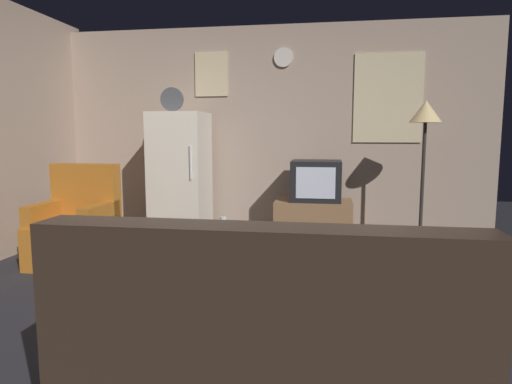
{
  "coord_description": "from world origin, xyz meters",
  "views": [
    {
      "loc": [
        0.73,
        -2.96,
        1.25
      ],
      "look_at": [
        0.1,
        0.9,
        0.75
      ],
      "focal_mm": 31.47,
      "sensor_mm": 36.0,
      "label": 1
    }
  ],
  "objects_px": {
    "standing_lamp": "(425,124)",
    "mug_ceramic_white": "(203,231)",
    "armchair": "(77,229)",
    "crt_tv": "(316,181)",
    "couch": "(266,353)",
    "coffee_table": "(207,262)",
    "fridge": "(180,178)",
    "tv_stand": "(313,224)",
    "wine_glass": "(223,226)",
    "remote_control": "(200,233)",
    "mug_ceramic_tan": "(224,233)"
  },
  "relations": [
    {
      "from": "coffee_table",
      "to": "mug_ceramic_white",
      "type": "height_order",
      "value": "mug_ceramic_white"
    },
    {
      "from": "mug_ceramic_white",
      "to": "mug_ceramic_tan",
      "type": "bearing_deg",
      "value": -9.62
    },
    {
      "from": "coffee_table",
      "to": "couch",
      "type": "height_order",
      "value": "couch"
    },
    {
      "from": "tv_stand",
      "to": "wine_glass",
      "type": "bearing_deg",
      "value": -113.77
    },
    {
      "from": "tv_stand",
      "to": "mug_ceramic_tan",
      "type": "height_order",
      "value": "mug_ceramic_tan"
    },
    {
      "from": "tv_stand",
      "to": "crt_tv",
      "type": "relative_size",
      "value": 1.56
    },
    {
      "from": "coffee_table",
      "to": "couch",
      "type": "relative_size",
      "value": 0.42
    },
    {
      "from": "mug_ceramic_white",
      "to": "fridge",
      "type": "bearing_deg",
      "value": 114.47
    },
    {
      "from": "crt_tv",
      "to": "armchair",
      "type": "xyz_separation_m",
      "value": [
        -2.28,
        -1.01,
        -0.41
      ]
    },
    {
      "from": "mug_ceramic_white",
      "to": "tv_stand",
      "type": "bearing_deg",
      "value": 62.78
    },
    {
      "from": "coffee_table",
      "to": "mug_ceramic_white",
      "type": "xyz_separation_m",
      "value": [
        -0.01,
        -0.07,
        0.27
      ]
    },
    {
      "from": "tv_stand",
      "to": "standing_lamp",
      "type": "relative_size",
      "value": 0.53
    },
    {
      "from": "tv_stand",
      "to": "crt_tv",
      "type": "bearing_deg",
      "value": -2.12
    },
    {
      "from": "crt_tv",
      "to": "standing_lamp",
      "type": "bearing_deg",
      "value": -11.64
    },
    {
      "from": "fridge",
      "to": "crt_tv",
      "type": "height_order",
      "value": "fridge"
    },
    {
      "from": "crt_tv",
      "to": "mug_ceramic_white",
      "type": "height_order",
      "value": "crt_tv"
    },
    {
      "from": "wine_glass",
      "to": "armchair",
      "type": "bearing_deg",
      "value": 162.37
    },
    {
      "from": "mug_ceramic_white",
      "to": "remote_control",
      "type": "distance_m",
      "value": 0.08
    },
    {
      "from": "crt_tv",
      "to": "coffee_table",
      "type": "xyz_separation_m",
      "value": [
        -0.83,
        -1.52,
        -0.52
      ]
    },
    {
      "from": "mug_ceramic_white",
      "to": "armchair",
      "type": "relative_size",
      "value": 0.09
    },
    {
      "from": "mug_ceramic_tan",
      "to": "crt_tv",
      "type": "bearing_deg",
      "value": 67.78
    },
    {
      "from": "standing_lamp",
      "to": "mug_ceramic_white",
      "type": "height_order",
      "value": "standing_lamp"
    },
    {
      "from": "coffee_table",
      "to": "standing_lamp",
      "type": "bearing_deg",
      "value": 34.28
    },
    {
      "from": "mug_ceramic_white",
      "to": "couch",
      "type": "height_order",
      "value": "couch"
    },
    {
      "from": "mug_ceramic_tan",
      "to": "armchair",
      "type": "bearing_deg",
      "value": 159.37
    },
    {
      "from": "coffee_table",
      "to": "couch",
      "type": "xyz_separation_m",
      "value": [
        0.71,
        -1.62,
        0.09
      ]
    },
    {
      "from": "fridge",
      "to": "mug_ceramic_white",
      "type": "height_order",
      "value": "fridge"
    },
    {
      "from": "armchair",
      "to": "couch",
      "type": "xyz_separation_m",
      "value": [
        2.17,
        -2.13,
        -0.03
      ]
    },
    {
      "from": "armchair",
      "to": "standing_lamp",
      "type": "bearing_deg",
      "value": 13.17
    },
    {
      "from": "fridge",
      "to": "mug_ceramic_white",
      "type": "relative_size",
      "value": 19.67
    },
    {
      "from": "standing_lamp",
      "to": "mug_ceramic_white",
      "type": "relative_size",
      "value": 17.67
    },
    {
      "from": "fridge",
      "to": "armchair",
      "type": "height_order",
      "value": "fridge"
    },
    {
      "from": "standing_lamp",
      "to": "remote_control",
      "type": "xyz_separation_m",
      "value": [
        -1.96,
        -1.3,
        -0.9
      ]
    },
    {
      "from": "armchair",
      "to": "remote_control",
      "type": "bearing_deg",
      "value": -20.09
    },
    {
      "from": "couch",
      "to": "armchair",
      "type": "bearing_deg",
      "value": 135.44
    },
    {
      "from": "mug_ceramic_tan",
      "to": "remote_control",
      "type": "xyz_separation_m",
      "value": [
        -0.22,
        0.1,
        -0.03
      ]
    },
    {
      "from": "tv_stand",
      "to": "coffee_table",
      "type": "bearing_deg",
      "value": -117.9
    },
    {
      "from": "mug_ceramic_tan",
      "to": "remote_control",
      "type": "height_order",
      "value": "mug_ceramic_tan"
    },
    {
      "from": "standing_lamp",
      "to": "couch",
      "type": "distance_m",
      "value": 3.32
    },
    {
      "from": "coffee_table",
      "to": "mug_ceramic_tan",
      "type": "relative_size",
      "value": 8.0
    },
    {
      "from": "wine_glass",
      "to": "mug_ceramic_white",
      "type": "distance_m",
      "value": 0.17
    },
    {
      "from": "tv_stand",
      "to": "coffee_table",
      "type": "distance_m",
      "value": 1.72
    },
    {
      "from": "standing_lamp",
      "to": "armchair",
      "type": "relative_size",
      "value": 1.66
    },
    {
      "from": "fridge",
      "to": "mug_ceramic_white",
      "type": "distance_m",
      "value": 1.73
    },
    {
      "from": "couch",
      "to": "remote_control",
      "type": "bearing_deg",
      "value": 115.25
    },
    {
      "from": "crt_tv",
      "to": "couch",
      "type": "bearing_deg",
      "value": -92.14
    },
    {
      "from": "coffee_table",
      "to": "mug_ceramic_white",
      "type": "distance_m",
      "value": 0.28
    },
    {
      "from": "tv_stand",
      "to": "standing_lamp",
      "type": "xyz_separation_m",
      "value": [
        1.1,
        -0.22,
        1.09
      ]
    },
    {
      "from": "crt_tv",
      "to": "remote_control",
      "type": "height_order",
      "value": "crt_tv"
    },
    {
      "from": "tv_stand",
      "to": "standing_lamp",
      "type": "height_order",
      "value": "standing_lamp"
    }
  ]
}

